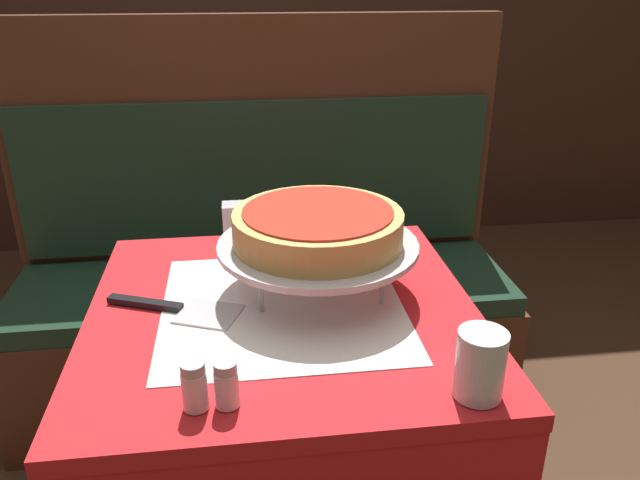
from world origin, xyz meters
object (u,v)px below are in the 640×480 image
pizza_server (178,309)px  salt_shaker (194,386)px  pizza_pan_stand (318,247)px  condiment_caddy (217,113)px  pepper_shaker (226,384)px  water_glass_near (480,364)px  napkin_holder (246,223)px  dining_table_front (284,353)px  dining_table_rear (207,148)px  deep_dish_pizza (318,226)px  booth_bench (263,301)px

pizza_server → salt_shaker: bearing=-80.4°
pizza_pan_stand → condiment_caddy: 1.54m
pepper_shaker → condiment_caddy: bearing=91.6°
water_glass_near → napkin_holder: water_glass_near is taller
pizza_server → napkin_holder: napkin_holder is taller
dining_table_front → pepper_shaker: size_ratio=10.77×
condiment_caddy → pizza_pan_stand: bearing=-81.8°
pizza_pan_stand → dining_table_front: bearing=-145.5°
salt_shaker → dining_table_rear: bearing=91.8°
dining_table_rear → pizza_pan_stand: pizza_pan_stand is taller
deep_dish_pizza → napkin_holder: 0.30m
booth_bench → pizza_server: 0.89m
pizza_server → condiment_caddy: size_ratio=1.57×
booth_bench → deep_dish_pizza: size_ratio=4.91×
dining_table_rear → pepper_shaker: size_ratio=10.65×
booth_bench → dining_table_front: bearing=-89.0°
dining_table_rear → pizza_server: size_ratio=3.00×
deep_dish_pizza → water_glass_near: 0.40m
booth_bench → pepper_shaker: size_ratio=21.64×
booth_bench → condiment_caddy: 0.92m
water_glass_near → salt_shaker: size_ratio=1.39×
deep_dish_pizza → napkin_holder: size_ratio=3.11×
condiment_caddy → deep_dish_pizza: bearing=-81.8°
dining_table_rear → booth_bench: bearing=-76.9°
dining_table_rear → pizza_pan_stand: size_ratio=2.03×
dining_table_front → condiment_caddy: (-0.15, 1.58, 0.13)m
water_glass_near → condiment_caddy: condiment_caddy is taller
pepper_shaker → condiment_caddy: (-0.05, 1.85, -0.01)m
pepper_shaker → napkin_holder: napkin_holder is taller
salt_shaker → water_glass_near: bearing=-3.3°
pepper_shaker → booth_bench: bearing=85.4°
water_glass_near → condiment_caddy: bearing=102.3°
pizza_pan_stand → pizza_server: (-0.26, -0.04, -0.09)m
booth_bench → pizza_server: (-0.17, -0.77, 0.42)m
pizza_pan_stand → condiment_caddy: (-0.22, 1.53, -0.07)m
water_glass_near → napkin_holder: 0.68m
water_glass_near → salt_shaker: bearing=176.7°
pizza_pan_stand → napkin_holder: 0.29m
dining_table_rear → deep_dish_pizza: bearing=-79.9°
dining_table_front → water_glass_near: (0.26, -0.29, 0.15)m
dining_table_rear → pizza_server: 1.58m
water_glass_near → salt_shaker: water_glass_near is taller
dining_table_rear → pepper_shaker: pepper_shaker is taller
dining_table_rear → pizza_pan_stand: bearing=-79.9°
booth_bench → pizza_server: size_ratio=6.09×
pizza_pan_stand → booth_bench: bearing=96.6°
dining_table_rear → water_glass_near: (0.46, -1.87, 0.17)m
pepper_shaker → pizza_server: bearing=108.1°
dining_table_front → napkin_holder: (-0.06, 0.30, 0.15)m
salt_shaker → pepper_shaker: size_ratio=1.04×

